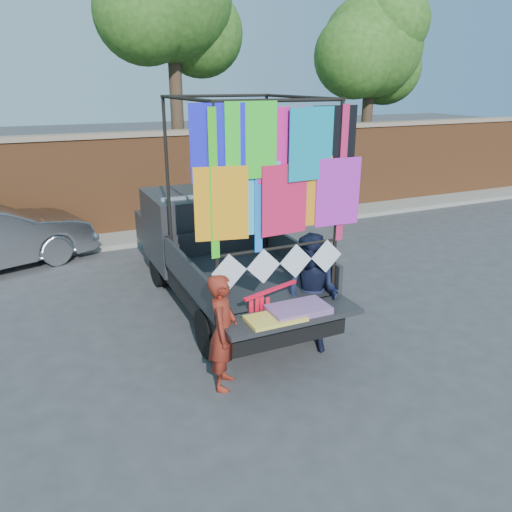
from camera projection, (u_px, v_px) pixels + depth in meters
name	position (u px, v px, depth m)	size (l,w,h in m)	color
ground	(274.00, 348.00, 7.53)	(90.00, 90.00, 0.00)	#38383A
brick_wall	(156.00, 181.00, 13.11)	(30.00, 0.45, 2.61)	brown
curb	(166.00, 234.00, 12.92)	(30.00, 1.20, 0.12)	gray
tree_mid	(173.00, 5.00, 13.02)	(4.20, 3.30, 7.73)	#38281C
tree_right	(374.00, 50.00, 15.87)	(4.20, 3.30, 6.62)	#38281C
pickup_truck	(211.00, 245.00, 9.32)	(2.28, 5.73, 3.61)	black
woman	(223.00, 332.00, 6.36)	(0.57, 0.37, 1.57)	maroon
man	(312.00, 293.00, 7.25)	(0.86, 0.67, 1.78)	#151A34
streamer_bundle	(264.00, 305.00, 6.71)	(0.91, 0.34, 0.65)	#FF0D29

